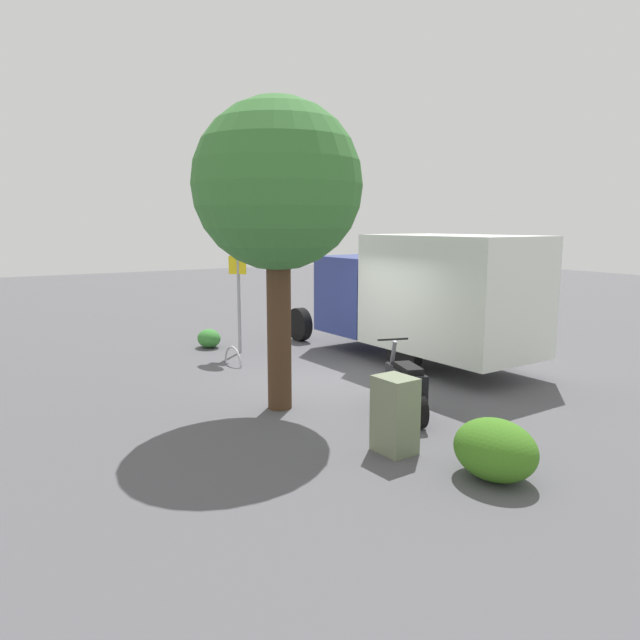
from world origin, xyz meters
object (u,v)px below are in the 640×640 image
at_px(motorcycle, 405,385).
at_px(utility_cabinet, 395,415).
at_px(box_truck_near, 420,293).
at_px(bike_rack_hoop, 233,364).
at_px(street_tree, 278,188).
at_px(stop_sign, 238,267).

distance_m(motorcycle, utility_cabinet, 1.60).
bearing_deg(box_truck_near, utility_cabinet, 132.78).
bearing_deg(utility_cabinet, box_truck_near, -44.53).
distance_m(utility_cabinet, bike_rack_hoop, 6.02).
height_order(motorcycle, street_tree, street_tree).
distance_m(motorcycle, street_tree, 3.86).
bearing_deg(street_tree, stop_sign, -15.33).
bearing_deg(bike_rack_hoop, motorcycle, -168.68).
height_order(stop_sign, street_tree, street_tree).
distance_m(box_truck_near, street_tree, 5.05).
distance_m(motorcycle, bike_rack_hoop, 4.98).
relative_size(stop_sign, utility_cabinet, 2.96).
xyz_separation_m(utility_cabinet, bike_rack_hoop, (5.99, -0.16, -0.54)).
xyz_separation_m(box_truck_near, street_tree, (-1.40, 4.36, 2.13)).
distance_m(box_truck_near, utility_cabinet, 5.71).
xyz_separation_m(stop_sign, bike_rack_hoop, (-1.06, 0.64, -2.13)).
relative_size(utility_cabinet, bike_rack_hoop, 1.27).
bearing_deg(box_truck_near, motorcycle, 132.95).
relative_size(box_truck_near, utility_cabinet, 6.48).
bearing_deg(motorcycle, utility_cabinet, 153.01).
xyz_separation_m(box_truck_near, utility_cabinet, (-4.00, 3.94, -1.07)).
bearing_deg(stop_sign, street_tree, 164.67).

